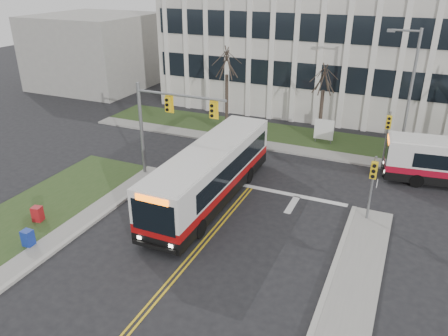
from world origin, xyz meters
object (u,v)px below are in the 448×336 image
streetlight (408,90)px  bus_main (211,175)px  newspaper_box_blue (28,239)px  newspaper_box_red (38,215)px  directory_sign (324,130)px

streetlight → bus_main: size_ratio=0.75×
streetlight → newspaper_box_blue: 24.86m
newspaper_box_blue → newspaper_box_red: (-1.34, 1.95, 0.00)m
directory_sign → newspaper_box_red: directory_sign is taller
bus_main → newspaper_box_red: 9.73m
bus_main → newspaper_box_blue: (-6.10, -8.11, -1.17)m
streetlight → newspaper_box_red: streetlight is taller
newspaper_box_blue → newspaper_box_red: same height
newspaper_box_blue → bus_main: bearing=52.7°
streetlight → directory_sign: bearing=166.8°
streetlight → newspaper_box_red: (-17.10, -16.68, -4.72)m
streetlight → newspaper_box_blue: size_ratio=9.68×
directory_sign → newspaper_box_blue: directory_sign is taller
bus_main → directory_sign: bearing=70.7°
directory_sign → bus_main: 12.53m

